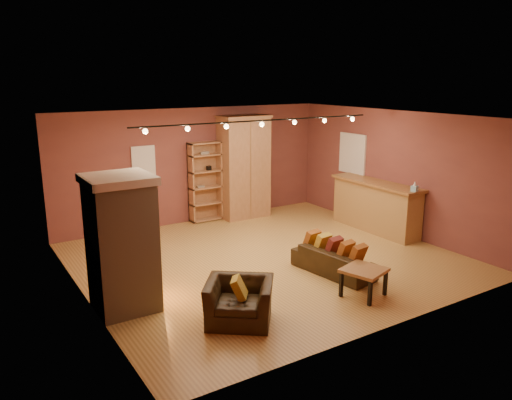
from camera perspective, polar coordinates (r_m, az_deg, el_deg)
floor at (r=9.99m, az=1.25°, el=-6.76°), size 7.00×7.00×0.00m
ceiling at (r=9.37m, az=1.35°, el=9.47°), size 7.00×7.00×0.00m
back_wall at (r=12.37m, az=-7.04°, el=3.94°), size 7.00×0.02×2.80m
left_wall at (r=8.24m, az=-19.47°, el=-1.87°), size 0.02×6.50×2.80m
right_wall at (r=11.83m, az=15.61°, el=3.07°), size 0.02×6.50×2.80m
fireplace at (r=7.89m, az=-15.03°, el=-4.82°), size 1.01×0.98×2.12m
back_window at (r=11.84m, az=-12.73°, el=3.99°), size 0.56×0.04×0.86m
bookcase at (r=12.43m, az=-5.93°, el=2.18°), size 0.81×0.32×1.98m
armoire at (r=12.66m, az=-1.39°, el=3.82°), size 1.27×0.72×2.59m
bar_counter at (r=11.96m, az=13.51°, el=-0.66°), size 0.65×2.44×1.17m
tissue_box at (r=11.04m, az=17.67°, el=1.40°), size 0.13×0.13×0.21m
right_window at (r=12.74m, az=10.95°, el=5.22°), size 0.05×0.90×1.00m
loveseat at (r=9.31m, az=8.84°, el=-6.30°), size 0.69×1.66×0.70m
armchair at (r=7.45m, az=-1.93°, el=-10.74°), size 1.15×1.09×0.85m
coffee_table at (r=8.44m, az=12.23°, el=-8.12°), size 0.79×0.79×0.48m
track_rail at (r=9.54m, az=0.67°, el=8.85°), size 5.20×0.09×0.13m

